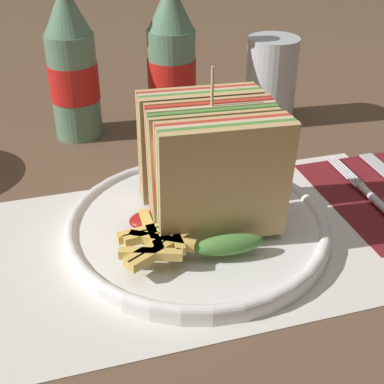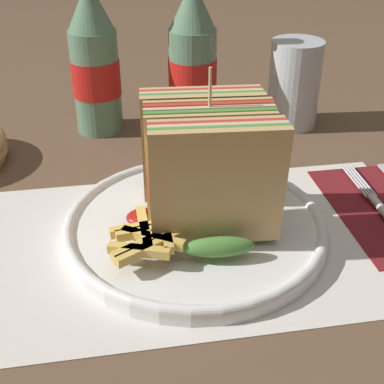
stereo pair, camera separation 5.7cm
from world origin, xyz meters
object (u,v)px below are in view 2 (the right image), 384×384
(coke_bottle_near, at_px, (95,63))
(glass_near, at_px, (294,84))
(plate_main, at_px, (195,225))
(club_sandwich, at_px, (209,167))
(coke_bottle_far, at_px, (193,62))

(coke_bottle_near, relative_size, glass_near, 1.86)
(plate_main, xyz_separation_m, club_sandwich, (0.01, -0.00, 0.07))
(coke_bottle_near, distance_m, glass_near, 0.29)
(plate_main, bearing_deg, coke_bottle_near, 108.06)
(club_sandwich, relative_size, coke_bottle_near, 0.69)
(club_sandwich, relative_size, coke_bottle_far, 0.69)
(coke_bottle_near, bearing_deg, glass_near, -5.83)
(club_sandwich, distance_m, coke_bottle_far, 0.27)
(club_sandwich, distance_m, coke_bottle_near, 0.31)
(club_sandwich, height_order, glass_near, club_sandwich)
(plate_main, distance_m, coke_bottle_far, 0.29)
(coke_bottle_near, height_order, glass_near, coke_bottle_near)
(club_sandwich, bearing_deg, coke_bottle_near, 110.40)
(coke_bottle_near, bearing_deg, plate_main, -71.94)
(plate_main, distance_m, club_sandwich, 0.07)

